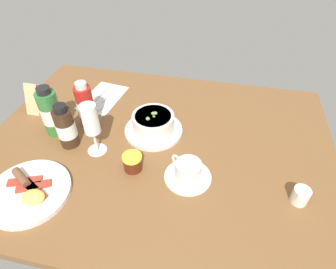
# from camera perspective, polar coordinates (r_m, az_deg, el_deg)

# --- Properties ---
(ground_plane) EXTENTS (1.10, 0.84, 0.03)m
(ground_plane) POSITION_cam_1_polar(r_m,az_deg,el_deg) (0.91, -2.14, -2.72)
(ground_plane) COLOR brown
(porridge_bowl) EXTENTS (0.19, 0.19, 0.08)m
(porridge_bowl) POSITION_cam_1_polar(r_m,az_deg,el_deg) (0.92, -2.97, 2.17)
(porridge_bowl) COLOR silver
(porridge_bowl) RESTS_ON ground_plane
(cutlery_setting) EXTENTS (0.15, 0.21, 0.01)m
(cutlery_setting) POSITION_cam_1_polar(r_m,az_deg,el_deg) (1.13, -13.08, 7.22)
(cutlery_setting) COLOR silver
(cutlery_setting) RESTS_ON ground_plane
(coffee_cup) EXTENTS (0.13, 0.13, 0.06)m
(coffee_cup) POSITION_cam_1_polar(r_m,az_deg,el_deg) (0.79, 4.02, -7.42)
(coffee_cup) COLOR silver
(coffee_cup) RESTS_ON ground_plane
(creamer_jug) EXTENTS (0.05, 0.05, 0.05)m
(creamer_jug) POSITION_cam_1_polar(r_m,az_deg,el_deg) (0.82, 25.12, -11.10)
(creamer_jug) COLOR silver
(creamer_jug) RESTS_ON ground_plane
(wine_glass) EXTENTS (0.06, 0.06, 0.17)m
(wine_glass) POSITION_cam_1_polar(r_m,az_deg,el_deg) (0.83, -15.29, 2.46)
(wine_glass) COLOR white
(wine_glass) RESTS_ON ground_plane
(jam_jar) EXTENTS (0.06, 0.06, 0.05)m
(jam_jar) POSITION_cam_1_polar(r_m,az_deg,el_deg) (0.82, -7.16, -5.56)
(jam_jar) COLOR #501F10
(jam_jar) RESTS_ON ground_plane
(sauce_bottle_red) EXTENTS (0.06, 0.06, 0.17)m
(sauce_bottle_red) POSITION_cam_1_polar(r_m,az_deg,el_deg) (0.97, -16.21, 5.42)
(sauce_bottle_red) COLOR #B21E19
(sauce_bottle_red) RESTS_ON ground_plane
(sauce_bottle_green) EXTENTS (0.06, 0.06, 0.17)m
(sauce_bottle_green) POSITION_cam_1_polar(r_m,az_deg,el_deg) (0.97, -22.51, 4.12)
(sauce_bottle_green) COLOR #337233
(sauce_bottle_green) RESTS_ON ground_plane
(sauce_bottle_brown) EXTENTS (0.06, 0.06, 0.15)m
(sauce_bottle_brown) POSITION_cam_1_polar(r_m,az_deg,el_deg) (0.91, -19.87, 1.34)
(sauce_bottle_brown) COLOR #382314
(sauce_bottle_brown) RESTS_ON ground_plane
(breakfast_plate) EXTENTS (0.22, 0.22, 0.04)m
(breakfast_plate) POSITION_cam_1_polar(r_m,az_deg,el_deg) (0.85, -26.25, -10.25)
(breakfast_plate) COLOR silver
(breakfast_plate) RESTS_ON ground_plane
(menu_card) EXTENTS (0.05, 0.08, 0.11)m
(menu_card) POSITION_cam_1_polar(r_m,az_deg,el_deg) (1.12, -25.30, 6.84)
(menu_card) COLOR tan
(menu_card) RESTS_ON ground_plane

